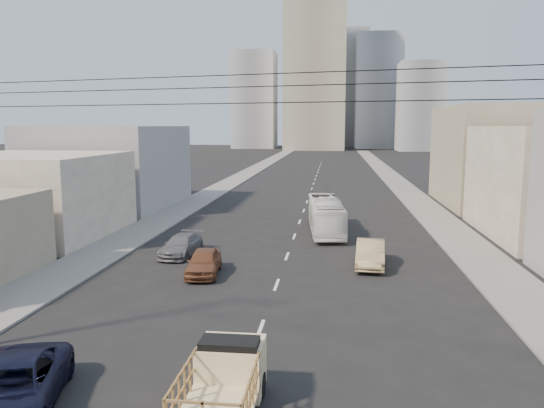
% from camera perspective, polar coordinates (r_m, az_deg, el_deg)
% --- Properties ---
extents(sidewalk_left, '(3.50, 180.00, 0.12)m').
position_cam_1_polar(sidewalk_left, '(83.65, -3.37, 2.93)').
color(sidewalk_left, slate).
rests_on(sidewalk_left, ground).
extents(sidewalk_right, '(3.50, 180.00, 0.12)m').
position_cam_1_polar(sidewalk_right, '(82.85, 12.87, 2.68)').
color(sidewalk_right, slate).
rests_on(sidewalk_right, ground).
extents(lane_dashes, '(0.15, 104.00, 0.01)m').
position_cam_1_polar(lane_dashes, '(65.54, 4.18, 1.36)').
color(lane_dashes, silver).
rests_on(lane_dashes, ground).
extents(flatbed_pickup, '(1.95, 4.41, 1.90)m').
position_cam_1_polar(flatbed_pickup, '(15.46, -5.22, -18.31)').
color(flatbed_pickup, beige).
rests_on(flatbed_pickup, ground).
extents(navy_pickup, '(3.77, 5.76, 1.47)m').
position_cam_1_polar(navy_pickup, '(17.38, -26.15, -17.32)').
color(navy_pickup, black).
rests_on(navy_pickup, ground).
extents(city_bus, '(3.04, 9.64, 2.64)m').
position_cam_1_polar(city_bus, '(40.24, 5.83, -1.23)').
color(city_bus, white).
rests_on(city_bus, ground).
extents(sedan_brown, '(2.06, 4.28, 1.41)m').
position_cam_1_polar(sedan_brown, '(29.17, -7.34, -6.21)').
color(sedan_brown, brown).
rests_on(sedan_brown, ground).
extents(sedan_tan, '(1.91, 4.64, 1.50)m').
position_cam_1_polar(sedan_tan, '(31.15, 10.52, -5.26)').
color(sedan_tan, tan).
rests_on(sedan_tan, ground).
extents(sedan_grey, '(2.14, 4.53, 1.28)m').
position_cam_1_polar(sedan_grey, '(33.62, -9.73, -4.42)').
color(sedan_grey, slate).
rests_on(sedan_grey, ground).
extents(overhead_wires, '(23.01, 5.02, 0.72)m').
position_cam_1_polar(overhead_wires, '(13.80, -5.21, 12.25)').
color(overhead_wires, black).
rests_on(overhead_wires, ground).
extents(bldg_right_far, '(12.00, 16.00, 10.00)m').
position_cam_1_polar(bldg_right_far, '(58.64, 23.81, 4.74)').
color(bldg_right_far, gray).
rests_on(bldg_right_far, ground).
extents(bldg_left_mid, '(11.00, 12.00, 6.00)m').
position_cam_1_polar(bldg_left_mid, '(42.38, -24.35, 0.84)').
color(bldg_left_mid, '#AA9F89').
rests_on(bldg_left_mid, ground).
extents(bldg_left_far, '(12.00, 16.00, 8.00)m').
position_cam_1_polar(bldg_left_far, '(55.80, -16.94, 3.91)').
color(bldg_left_far, '#939396').
rests_on(bldg_left_far, ground).
extents(high_rise_tower, '(20.00, 20.00, 60.00)m').
position_cam_1_polar(high_rise_tower, '(183.43, 4.68, 15.27)').
color(high_rise_tower, gray).
rests_on(high_rise_tower, ground).
extents(midrise_ne, '(16.00, 16.00, 40.00)m').
position_cam_1_polar(midrise_ne, '(197.93, 11.32, 11.73)').
color(midrise_ne, gray).
rests_on(midrise_ne, ground).
extents(midrise_nw, '(15.00, 15.00, 34.00)m').
position_cam_1_polar(midrise_nw, '(194.34, -1.87, 11.06)').
color(midrise_nw, gray).
rests_on(midrise_nw, ground).
extents(midrise_back, '(18.00, 18.00, 44.00)m').
position_cam_1_polar(midrise_back, '(212.46, 7.71, 12.12)').
color(midrise_back, '#939396').
rests_on(midrise_back, ground).
extents(midrise_east, '(14.00, 14.00, 28.00)m').
position_cam_1_polar(midrise_east, '(179.15, 15.66, 10.02)').
color(midrise_east, gray).
rests_on(midrise_east, ground).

